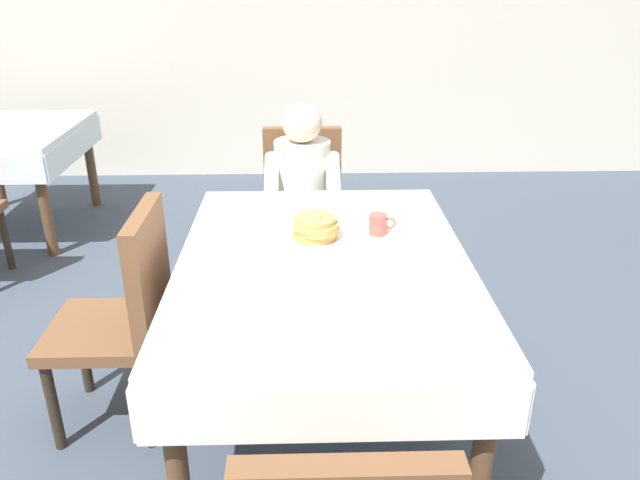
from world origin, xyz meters
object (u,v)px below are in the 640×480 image
(diner_person, at_px, (303,187))
(cup_coffee, at_px, (378,224))
(plate_breakfast, at_px, (316,239))
(background_table_far, at_px, (9,144))
(chair_left_side, at_px, (127,307))
(chair_diner, at_px, (303,201))
(knife_right_of_plate, at_px, (364,242))
(dining_table_main, at_px, (323,277))
(breakfast_stack, at_px, (316,228))
(spoon_near_edge, at_px, (324,281))
(fork_left_of_plate, at_px, (269,243))

(diner_person, bearing_deg, cup_coffee, 111.13)
(plate_breakfast, bearing_deg, background_table_far, 136.75)
(diner_person, height_order, chair_left_side, diner_person)
(plate_breakfast, xyz_separation_m, cup_coffee, (0.26, 0.07, 0.03))
(chair_diner, distance_m, knife_right_of_plate, 1.09)
(dining_table_main, bearing_deg, breakfast_stack, 100.51)
(knife_right_of_plate, bearing_deg, plate_breakfast, 77.42)
(breakfast_stack, height_order, spoon_near_edge, breakfast_stack)
(fork_left_of_plate, bearing_deg, diner_person, -15.62)
(chair_diner, bearing_deg, fork_left_of_plate, 82.54)
(breakfast_stack, height_order, knife_right_of_plate, breakfast_stack)
(diner_person, xyz_separation_m, chair_left_side, (-0.69, -1.01, -0.14))
(diner_person, bearing_deg, breakfast_stack, 93.32)
(dining_table_main, distance_m, knife_right_of_plate, 0.23)
(knife_right_of_plate, height_order, spoon_near_edge, same)
(background_table_far, bearing_deg, diner_person, -28.19)
(chair_left_side, distance_m, background_table_far, 2.49)
(diner_person, distance_m, breakfast_stack, 0.88)
(diner_person, distance_m, fork_left_of_plate, 0.90)
(dining_table_main, bearing_deg, chair_left_side, 180.00)
(chair_left_side, relative_size, knife_right_of_plate, 4.65)
(fork_left_of_plate, relative_size, knife_right_of_plate, 0.90)
(spoon_near_edge, bearing_deg, chair_diner, 88.11)
(fork_left_of_plate, height_order, knife_right_of_plate, same)
(spoon_near_edge, height_order, background_table_far, spoon_near_edge)
(chair_left_side, bearing_deg, spoon_near_edge, -104.90)
(chair_diner, xyz_separation_m, diner_person, (-0.00, -0.16, 0.14))
(fork_left_of_plate, xyz_separation_m, spoon_near_edge, (0.21, -0.33, 0.00))
(chair_left_side, height_order, fork_left_of_plate, chair_left_side)
(plate_breakfast, xyz_separation_m, fork_left_of_plate, (-0.19, -0.02, -0.01))
(chair_left_side, distance_m, cup_coffee, 1.06)
(chair_diner, relative_size, background_table_far, 0.83)
(knife_right_of_plate, xyz_separation_m, spoon_near_edge, (-0.17, -0.33, 0.00))
(plate_breakfast, distance_m, spoon_near_edge, 0.35)
(chair_left_side, bearing_deg, plate_breakfast, -79.10)
(plate_breakfast, distance_m, breakfast_stack, 0.05)
(plate_breakfast, distance_m, cup_coffee, 0.27)
(plate_breakfast, relative_size, background_table_far, 0.25)
(chair_diner, distance_m, cup_coffee, 1.04)
(cup_coffee, bearing_deg, chair_diner, 107.93)
(knife_right_of_plate, bearing_deg, chair_diner, 6.51)
(cup_coffee, distance_m, spoon_near_edge, 0.48)
(chair_left_side, distance_m, spoon_near_edge, 0.82)
(breakfast_stack, distance_m, spoon_near_edge, 0.35)
(dining_table_main, xyz_separation_m, diner_person, (-0.08, 1.01, 0.02))
(chair_diner, bearing_deg, dining_table_main, 93.77)
(chair_left_side, xyz_separation_m, cup_coffee, (1.00, 0.21, 0.25))
(fork_left_of_plate, height_order, spoon_near_edge, same)
(dining_table_main, height_order, breakfast_stack, breakfast_stack)
(spoon_near_edge, relative_size, background_table_far, 0.13)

